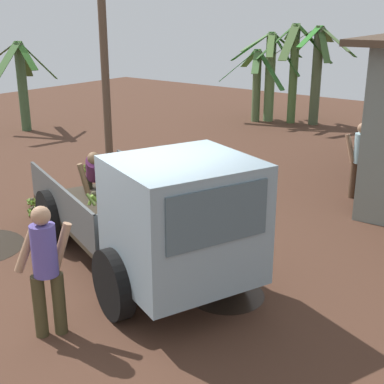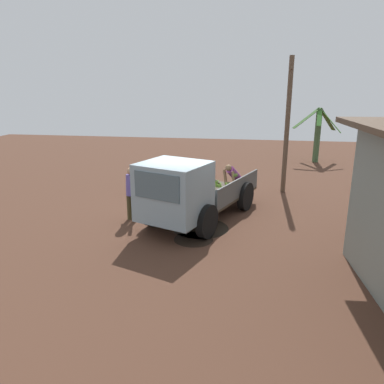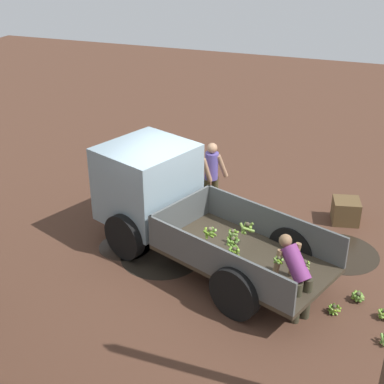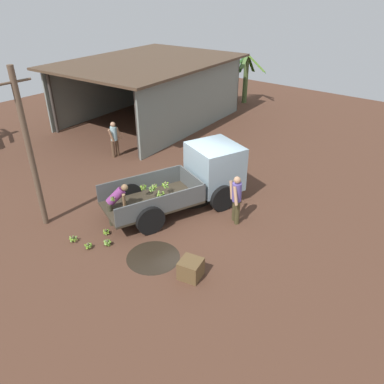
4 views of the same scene
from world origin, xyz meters
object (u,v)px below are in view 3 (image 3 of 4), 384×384
(banana_bunch_on_ground_1, at_px, (384,313))
(wooden_crate_0, at_px, (346,211))
(person_foreground_visitor, at_px, (212,174))
(cargo_truck, at_px, (165,197))
(banana_bunch_on_ground_3, at_px, (334,309))
(banana_bunch_on_ground_2, at_px, (358,296))
(person_worker_loading, at_px, (296,274))

(banana_bunch_on_ground_1, relative_size, wooden_crate_0, 0.42)
(person_foreground_visitor, bearing_deg, wooden_crate_0, 45.77)
(cargo_truck, height_order, person_foreground_visitor, cargo_truck)
(person_foreground_visitor, bearing_deg, banana_bunch_on_ground_3, -5.72)
(person_foreground_visitor, bearing_deg, cargo_truck, -68.40)
(cargo_truck, xyz_separation_m, banana_bunch_on_ground_2, (-3.90, 0.62, -0.97))
(cargo_truck, xyz_separation_m, banana_bunch_on_ground_3, (-3.55, 1.08, -0.98))
(person_foreground_visitor, relative_size, banana_bunch_on_ground_2, 6.75)
(person_worker_loading, distance_m, banana_bunch_on_ground_2, 1.43)
(person_foreground_visitor, distance_m, wooden_crate_0, 3.08)
(person_worker_loading, bearing_deg, wooden_crate_0, -58.83)
(person_foreground_visitor, bearing_deg, banana_bunch_on_ground_1, 2.09)
(banana_bunch_on_ground_1, relative_size, banana_bunch_on_ground_2, 0.97)
(person_foreground_visitor, relative_size, person_worker_loading, 1.21)
(person_worker_loading, xyz_separation_m, banana_bunch_on_ground_1, (-1.49, -0.37, -0.70))
(cargo_truck, bearing_deg, banana_bunch_on_ground_3, -175.67)
(person_foreground_visitor, bearing_deg, banana_bunch_on_ground_2, 2.34)
(person_worker_loading, bearing_deg, banana_bunch_on_ground_1, -126.31)
(person_foreground_visitor, xyz_separation_m, banana_bunch_on_ground_3, (-3.12, 2.77, -0.83))
(banana_bunch_on_ground_2, bearing_deg, person_foreground_visitor, -33.51)
(person_foreground_visitor, height_order, person_worker_loading, person_foreground_visitor)
(banana_bunch_on_ground_3, relative_size, wooden_crate_0, 0.43)
(cargo_truck, height_order, banana_bunch_on_ground_2, cargo_truck)
(banana_bunch_on_ground_3, bearing_deg, cargo_truck, -17.00)
(banana_bunch_on_ground_1, distance_m, wooden_crate_0, 3.29)
(cargo_truck, bearing_deg, banana_bunch_on_ground_1, -170.86)
(banana_bunch_on_ground_3, bearing_deg, wooden_crate_0, -87.35)
(banana_bunch_on_ground_1, height_order, banana_bunch_on_ground_3, banana_bunch_on_ground_1)
(banana_bunch_on_ground_2, xyz_separation_m, wooden_crate_0, (0.50, -2.82, 0.16))
(person_foreground_visitor, relative_size, wooden_crate_0, 2.93)
(banana_bunch_on_ground_2, xyz_separation_m, banana_bunch_on_ground_3, (0.35, 0.47, -0.01))
(banana_bunch_on_ground_1, bearing_deg, banana_bunch_on_ground_3, 10.15)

